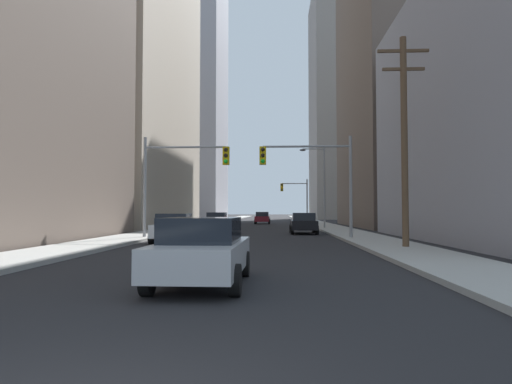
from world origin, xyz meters
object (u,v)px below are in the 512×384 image
sedan_silver (202,251)px  sedan_maroon (262,218)px  traffic_signal_near_left (182,169)px  traffic_signal_near_right (310,168)px  sedan_navy (217,221)px  traffic_signal_far_right (295,193)px  sedan_black (303,223)px  sedan_white (175,228)px

sedan_silver → sedan_maroon: size_ratio=1.01×
traffic_signal_near_left → traffic_signal_near_right: same height
traffic_signal_near_left → sedan_navy: bearing=89.2°
sedan_maroon → traffic_signal_far_right: 7.16m
traffic_signal_near_left → traffic_signal_far_right: 36.33m
sedan_maroon → traffic_signal_far_right: size_ratio=0.70×
sedan_black → traffic_signal_near_left: (-7.49, -6.80, 3.33)m
traffic_signal_near_left → traffic_signal_far_right: size_ratio=1.00×
traffic_signal_near_left → sedan_white: bearing=-86.5°
sedan_black → traffic_signal_near_right: bearing=-90.3°
sedan_white → sedan_black: (7.34, 9.27, 0.00)m
sedan_navy → traffic_signal_near_right: bearing=-62.8°
sedan_silver → sedan_white: same height
sedan_silver → traffic_signal_near_left: 16.59m
sedan_navy → traffic_signal_near_left: bearing=-90.8°
traffic_signal_near_left → traffic_signal_near_right: bearing=0.0°
sedan_black → traffic_signal_far_right: bearing=88.6°
sedan_black → sedan_navy: bearing=134.8°
traffic_signal_near_left → traffic_signal_near_right: (7.46, 0.00, 0.01)m
sedan_white → sedan_maroon: (3.65, 33.27, 0.00)m
sedan_white → sedan_black: same height
traffic_signal_near_right → sedan_navy: bearing=117.2°
sedan_silver → traffic_signal_near_left: bearing=103.6°
traffic_signal_near_right → sedan_black: bearing=89.7°
sedan_silver → sedan_white: bearing=105.4°
traffic_signal_near_left → traffic_signal_far_right: (8.21, 35.40, -0.06)m
sedan_navy → sedan_maroon: 17.03m
sedan_navy → traffic_signal_near_left: 14.54m
sedan_silver → sedan_black: bearing=80.8°
sedan_black → traffic_signal_far_right: size_ratio=0.70×
sedan_black → traffic_signal_near_left: bearing=-137.8°
traffic_signal_near_left → sedan_black: bearing=42.2°
sedan_navy → traffic_signal_far_right: (8.01, 21.24, 3.27)m
sedan_white → sedan_silver: bearing=-74.6°
traffic_signal_near_right → sedan_silver: bearing=-103.0°
sedan_silver → sedan_white: 13.83m
traffic_signal_near_right → sedan_maroon: bearing=96.8°
sedan_black → traffic_signal_far_right: 28.79m
sedan_white → traffic_signal_near_left: size_ratio=0.71×
sedan_maroon → traffic_signal_near_left: size_ratio=0.70×
traffic_signal_far_right → traffic_signal_near_right: bearing=-91.2°
sedan_silver → sedan_black: (3.68, 22.60, 0.00)m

